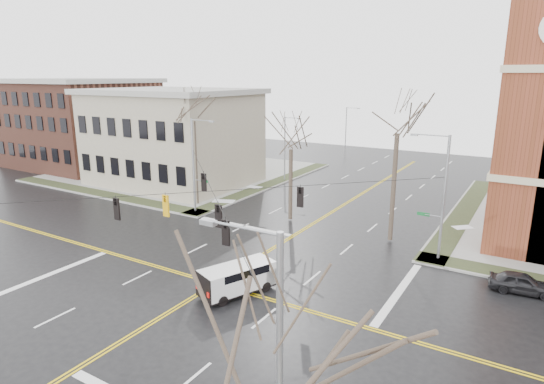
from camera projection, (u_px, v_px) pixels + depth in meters
The scene contains 18 objects.
ground at pixel (215, 284), 29.41m from camera, with size 120.00×120.00×0.00m, color black.
sidewalks at pixel (215, 283), 29.39m from camera, with size 80.00×80.00×0.17m.
road_markings at pixel (215, 284), 29.41m from camera, with size 100.00×100.00×0.01m.
civic_building_a at pixel (173, 139), 55.63m from camera, with size 18.00×14.00×11.00m, color gray.
civic_building_b at pixel (82, 124), 67.19m from camera, with size 18.00×16.00×12.00m, color brown.
signal_pole_ne at pixel (442, 194), 32.02m from camera, with size 2.75×0.22×9.00m.
signal_pole_nw at pixel (195, 163), 43.37m from camera, with size 2.75×0.22×9.00m.
signal_pole_se at pixel (274, 370), 12.97m from camera, with size 2.75×0.22×9.00m.
span_wires at pixel (212, 191), 27.86m from camera, with size 23.02×23.02×0.03m.
traffic_signals at pixel (206, 205), 27.49m from camera, with size 8.21×8.26×1.30m.
streetlight_north_a at pixel (286, 146), 56.82m from camera, with size 2.30×0.20×8.00m.
streetlight_north_b at pixel (347, 130), 73.38m from camera, with size 2.30×0.20×8.00m.
cargo_van at pixel (240, 276), 27.97m from camera, with size 3.54×5.11×1.82m.
parked_car_a at pixel (522, 283), 28.06m from camera, with size 1.52×3.77×1.29m, color black.
tree_nw_far at pixel (193, 115), 45.02m from camera, with size 4.00×4.00×12.77m.
tree_nw_near at pixel (291, 145), 40.44m from camera, with size 4.00×4.00×9.76m.
tree_ne at pixel (398, 126), 34.56m from camera, with size 4.00×4.00×12.92m.
tree_se at pixel (287, 382), 9.34m from camera, with size 4.00×4.00×9.63m.
Camera 1 is at (17.11, -21.18, 13.12)m, focal length 30.00 mm.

